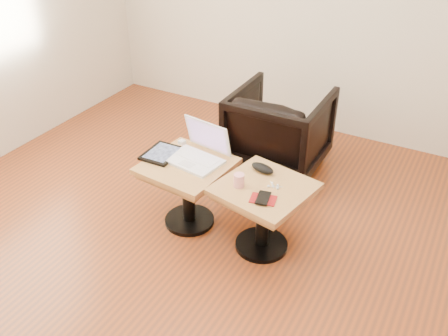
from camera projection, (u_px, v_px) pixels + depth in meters
The scene contains 11 objects.
room_shell at pixel (199, 67), 2.12m from camera, with size 4.52×4.52×2.71m.
side_table_left at pixel (188, 179), 3.21m from camera, with size 0.55×0.55×0.46m.
side_table_right at pixel (264, 202), 2.99m from camera, with size 0.60×0.60×0.46m.
laptop at pixel (198, 153), 3.17m from camera, with size 0.38×0.34×0.24m.
tablet at pixel (162, 153), 3.24m from camera, with size 0.21×0.26×0.02m.
charging_adapter at pixel (182, 142), 3.36m from camera, with size 0.04×0.04×0.02m, color white.
glasses_case at pixel (262, 168), 3.05m from camera, with size 0.16×0.07×0.05m, color black.
striped_cup at pixel (239, 180), 2.91m from camera, with size 0.06×0.06×0.08m, color #EB3D4D.
earbuds_tangle at pixel (274, 186), 2.92m from camera, with size 0.08×0.05×0.02m.
phone_on_sleeve at pixel (263, 199), 2.81m from camera, with size 0.16×0.14×0.02m.
armchair at pixel (279, 130), 3.84m from camera, with size 0.68×0.70×0.64m, color black.
Camera 1 is at (1.07, -1.72, 2.12)m, focal length 40.00 mm.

